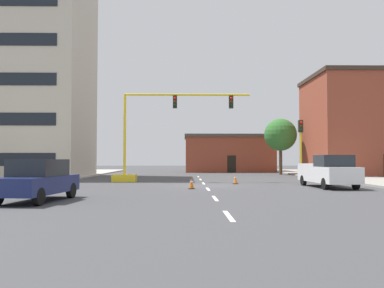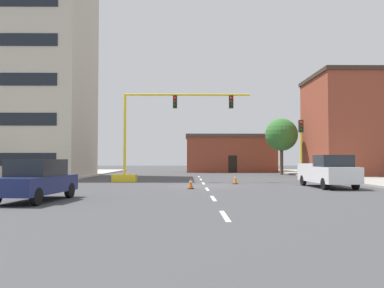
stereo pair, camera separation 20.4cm
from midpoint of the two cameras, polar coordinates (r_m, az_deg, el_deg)
The scene contains 19 objects.
ground_plane at distance 26.48m, azimuth 2.06°, elevation -5.93°, with size 160.00×160.00×0.00m, color #424244.
sidewalk_left at distance 36.54m, azimuth -20.28°, elevation -4.65°, with size 6.00×56.00×0.14m, color #B2ADA3.
sidewalk_right at distance 37.45m, azimuth 22.57°, elevation -4.55°, with size 6.00×56.00×0.14m, color #9E998E.
lane_stripe_seg_0 at distance 12.58m, azimuth 5.14°, elevation -10.12°, with size 0.16×2.40×0.01m, color silver.
lane_stripe_seg_1 at distance 18.02m, azimuth 3.36°, elevation -7.70°, with size 0.16×2.40×0.01m, color silver.
lane_stripe_seg_2 at distance 23.49m, azimuth 2.41°, elevation -6.41°, with size 0.16×2.40×0.01m, color silver.
lane_stripe_seg_3 at distance 28.97m, azimuth 1.82°, elevation -5.60°, with size 0.16×2.40×0.01m, color silver.
lane_stripe_seg_4 at distance 34.46m, azimuth 1.42°, elevation -5.05°, with size 0.16×2.40×0.01m, color silver.
lane_stripe_seg_5 at distance 39.95m, azimuth 1.14°, elevation -4.65°, with size 0.16×2.40×0.01m, color silver.
building_tall_left at distance 43.79m, azimuth -23.76°, elevation 9.54°, with size 14.66×10.46×20.94m.
building_brick_center at distance 55.20m, azimuth 5.48°, elevation -1.34°, with size 12.02×7.37×5.01m.
building_row_right at distance 45.69m, azimuth 23.78°, elevation 2.43°, with size 11.77×9.44×10.47m.
traffic_signal_gantry at distance 31.19m, azimuth -6.72°, elevation -1.06°, with size 10.59×1.20×6.83m.
traffic_light_pole_right at distance 32.59m, azimuth 15.38°, elevation 1.06°, with size 0.32×0.47×4.80m.
tree_right_far at distance 46.50m, azimuth 12.69°, elevation 1.27°, with size 3.66×3.66×6.33m.
pickup_truck_white at distance 26.10m, azimuth 18.92°, elevation -3.73°, with size 2.22×5.48×1.99m.
sedan_navy_near_left at distance 17.95m, azimuth -20.95°, elevation -4.76°, with size 2.36×4.68×1.74m.
traffic_cone_roadside_a at distance 23.62m, azimuth 0.07°, elevation -5.62°, with size 0.36×0.36×0.65m.
traffic_cone_roadside_b at distance 28.50m, azimuth 6.36°, elevation -4.98°, with size 0.36×0.36×0.69m.
Camera 2 is at (-1.15, -26.40, 1.75)m, focal length 37.60 mm.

